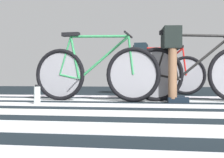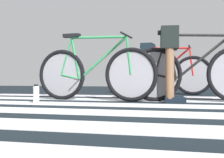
{
  "view_description": "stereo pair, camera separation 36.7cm",
  "coord_description": "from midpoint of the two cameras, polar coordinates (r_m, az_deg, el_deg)",
  "views": [
    {
      "loc": [
        0.39,
        -3.16,
        0.34
      ],
      "look_at": [
        -0.19,
        0.9,
        0.32
      ],
      "focal_mm": 47.37,
      "sensor_mm": 36.0,
      "label": 1
    },
    {
      "loc": [
        0.76,
        -3.16,
        0.34
      ],
      "look_at": [
        -0.19,
        0.9,
        0.32
      ],
      "focal_mm": 47.37,
      "sensor_mm": 36.0,
      "label": 2
    }
  ],
  "objects": [
    {
      "name": "ground",
      "position": [
        3.23,
        2.86,
        -5.57
      ],
      "size": [
        18.0,
        14.0,
        0.02
      ],
      "color": "black"
    },
    {
      "name": "crosswalk_markings",
      "position": [
        3.06,
        1.2,
        -5.68
      ],
      "size": [
        5.32,
        4.24,
        0.0
      ],
      "color": "silver",
      "rests_on": "ground"
    },
    {
      "name": "bicycle_1_of_3",
      "position": [
        4.0,
        -0.86,
        1.24
      ],
      "size": [
        1.73,
        0.52,
        0.93
      ],
      "rotation": [
        0.0,
        0.0,
        -0.09
      ],
      "color": "black",
      "rests_on": "ground"
    },
    {
      "name": "bicycle_2_of_3",
      "position": [
        3.99,
        18.15,
        1.22
      ],
      "size": [
        1.73,
        0.52,
        0.93
      ],
      "rotation": [
        0.0,
        0.0,
        0.1
      ],
      "color": "black",
      "rests_on": "ground"
    },
    {
      "name": "cyclist_2_of_3",
      "position": [
        3.95,
        13.71,
        4.75
      ],
      "size": [
        0.35,
        0.43,
        0.97
      ],
      "rotation": [
        0.0,
        0.0,
        0.1
      ],
      "color": "brown",
      "rests_on": "ground"
    },
    {
      "name": "bicycle_3_of_3",
      "position": [
        5.62,
        12.0,
        0.96
      ],
      "size": [
        1.74,
        0.52,
        0.93
      ],
      "rotation": [
        0.0,
        0.0,
        -0.08
      ],
      "color": "black",
      "rests_on": "ground"
    },
    {
      "name": "cyclist_3_of_3",
      "position": [
        5.67,
        8.87,
        3.36
      ],
      "size": [
        0.34,
        0.43,
        0.96
      ],
      "rotation": [
        0.0,
        0.0,
        -0.08
      ],
      "color": "brown",
      "rests_on": "ground"
    },
    {
      "name": "water_bottle",
      "position": [
        3.68,
        -11.89,
        -2.96
      ],
      "size": [
        0.07,
        0.07,
        0.23
      ],
      "color": "white",
      "rests_on": "ground"
    }
  ]
}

